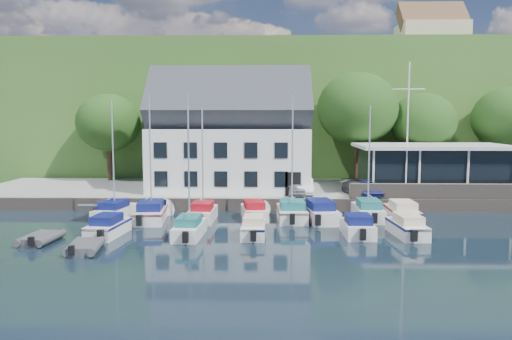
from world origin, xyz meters
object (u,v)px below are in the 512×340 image
at_px(boat_r2_3, 358,225).
at_px(boat_r1_5, 320,210).
at_px(boat_r2_1, 189,170).
at_px(boat_r2_0, 108,225).
at_px(car_blue, 368,188).
at_px(boat_r1_7, 402,210).
at_px(car_silver, 296,188).
at_px(boat_r1_0, 113,164).
at_px(dinghy_0, 41,237).
at_px(dinghy_1, 85,245).
at_px(harbor_building, 230,141).
at_px(boat_r1_3, 254,209).
at_px(boat_r2_2, 254,226).
at_px(boat_r1_6, 369,157).
at_px(club_pavilion, 431,167).
at_px(boat_r2_4, 407,225).
at_px(flagpole, 407,130).
at_px(car_dgrey, 355,188).
at_px(boat_r1_4, 292,157).
at_px(boat_r1_2, 203,161).
at_px(car_white, 304,186).
at_px(boat_r1_1, 150,158).

bearing_deg(boat_r2_3, boat_r1_5, 112.14).
bearing_deg(boat_r2_1, boat_r2_0, -179.71).
bearing_deg(boat_r1_5, boat_r2_3, -75.69).
relative_size(car_blue, boat_r1_7, 0.65).
relative_size(car_silver, boat_r1_0, 0.44).
height_order(dinghy_0, dinghy_1, dinghy_1).
bearing_deg(harbor_building, boat_r1_3, -74.27).
height_order(boat_r1_5, boat_r2_2, boat_r1_5).
distance_m(boat_r2_3, dinghy_0, 19.54).
bearing_deg(boat_r2_0, boat_r2_3, 7.59).
bearing_deg(dinghy_1, boat_r1_0, 89.86).
bearing_deg(boat_r1_6, boat_r1_7, -7.09).
relative_size(car_silver, boat_r2_3, 0.73).
bearing_deg(boat_r2_2, boat_r1_0, 153.73).
relative_size(club_pavilion, boat_r1_3, 2.44).
relative_size(car_blue, boat_r2_4, 0.69).
distance_m(boat_r1_0, boat_r1_3, 11.00).
height_order(car_silver, flagpole, flagpole).
bearing_deg(dinghy_0, boat_r2_4, 10.59).
distance_m(car_dgrey, boat_r1_4, 8.78).
bearing_deg(harbor_building, club_pavilion, -1.59).
bearing_deg(boat_r1_2, club_pavilion, 26.79).
height_order(boat_r1_3, dinghy_0, boat_r1_3).
bearing_deg(boat_r1_3, car_silver, 46.61).
bearing_deg(car_dgrey, boat_r1_3, -154.41).
xyz_separation_m(car_white, boat_r2_2, (-4.04, -11.24, -0.97)).
height_order(car_blue, flagpole, flagpole).
distance_m(harbor_building, boat_r1_0, 11.80).
xyz_separation_m(boat_r1_2, boat_r2_3, (10.44, -4.32, -3.70)).
xyz_separation_m(car_silver, dinghy_0, (-16.06, -12.39, -1.25)).
bearing_deg(boat_r1_7, boat_r2_0, -165.86).
xyz_separation_m(boat_r1_1, boat_r2_4, (17.34, -4.24, -3.85)).
height_order(boat_r2_0, boat_r2_2, boat_r2_0).
bearing_deg(boat_r1_3, boat_r1_0, 171.28).
relative_size(flagpole, dinghy_1, 3.57).
relative_size(boat_r1_5, boat_r2_3, 1.39).
bearing_deg(club_pavilion, car_dgrey, -160.03).
relative_size(flagpole, boat_r2_2, 2.18).
xyz_separation_m(car_blue, dinghy_0, (-22.09, -12.42, -1.31)).
bearing_deg(car_dgrey, dinghy_0, -155.67).
bearing_deg(car_white, car_blue, -6.98).
height_order(car_silver, boat_r1_6, boat_r1_6).
bearing_deg(flagpole, boat_r2_2, -140.05).
relative_size(boat_r2_0, dinghy_1, 1.79).
distance_m(car_silver, boat_r1_5, 5.74).
height_order(flagpole, boat_r1_1, flagpole).
relative_size(car_blue, boat_r2_0, 0.70).
xyz_separation_m(boat_r1_2, boat_r2_4, (13.58, -4.30, -3.69)).
xyz_separation_m(boat_r2_3, dinghy_0, (-19.41, -2.29, -0.35)).
bearing_deg(dinghy_1, boat_r1_2, 49.38).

